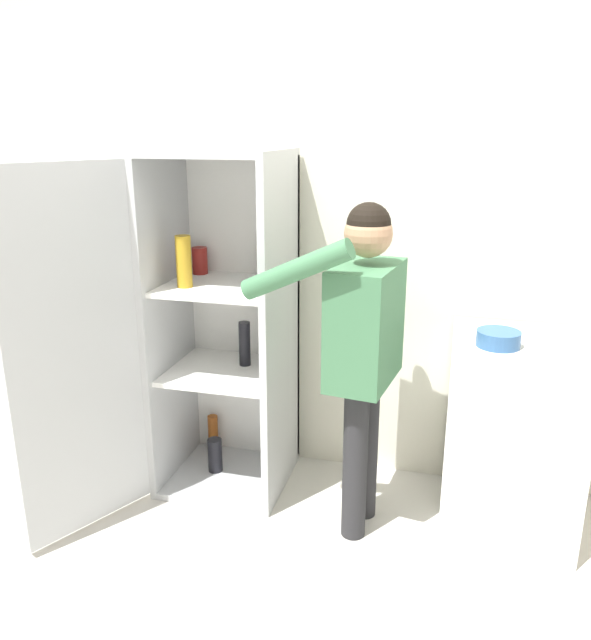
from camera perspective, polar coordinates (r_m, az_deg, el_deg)
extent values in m
plane|color=beige|center=(2.95, -3.79, -21.26)|extent=(12.00, 12.00, 0.00)
cube|color=silver|center=(3.31, 1.23, 7.41)|extent=(7.00, 0.06, 2.55)
cube|color=#B7BABC|center=(3.53, -6.09, -13.89)|extent=(0.64, 0.60, 0.04)
cube|color=#B7BABC|center=(3.04, -7.12, 14.94)|extent=(0.64, 0.60, 0.04)
cube|color=white|center=(3.43, -4.87, 0.79)|extent=(0.64, 0.03, 1.67)
cube|color=#B7BABC|center=(3.30, -11.44, -0.17)|extent=(0.03, 0.60, 1.67)
cube|color=#B7BABC|center=(3.09, -1.35, -1.03)|extent=(0.04, 0.60, 1.67)
cube|color=white|center=(3.26, -6.42, -4.67)|extent=(0.57, 0.53, 0.02)
cube|color=white|center=(3.13, -6.69, 3.06)|extent=(0.57, 0.53, 0.02)
cube|color=#B7BABC|center=(2.92, -19.55, -3.13)|extent=(0.32, 0.59, 1.67)
cylinder|color=#9E4C19|center=(3.70, -7.54, -10.21)|extent=(0.06, 0.06, 0.21)
cylinder|color=black|center=(3.50, -7.37, -12.14)|extent=(0.08, 0.08, 0.19)
cylinder|color=maroon|center=(3.35, -8.74, 5.39)|extent=(0.08, 0.08, 0.14)
cylinder|color=#B78C1E|center=(3.06, -10.18, 5.28)|extent=(0.08, 0.08, 0.25)
cylinder|color=black|center=(3.27, -4.67, -2.18)|extent=(0.06, 0.06, 0.24)
cylinder|color=black|center=(3.20, -3.02, 5.75)|extent=(0.06, 0.06, 0.22)
cylinder|color=#262628|center=(2.92, 5.46, -12.91)|extent=(0.11, 0.11, 0.75)
cylinder|color=#262628|center=(3.07, 6.49, -11.35)|extent=(0.11, 0.11, 0.75)
cube|color=#3F724C|center=(2.74, 6.40, -0.37)|extent=(0.31, 0.47, 0.53)
sphere|color=tan|center=(2.65, 6.68, 7.87)|extent=(0.21, 0.21, 0.21)
sphere|color=black|center=(2.65, 6.71, 8.64)|extent=(0.19, 0.19, 0.19)
cylinder|color=#3F724C|center=(2.52, 0.08, 4.58)|extent=(0.50, 0.16, 0.29)
cylinder|color=#3F724C|center=(2.98, 7.75, 0.44)|extent=(0.09, 0.09, 0.50)
cube|color=white|center=(3.13, 19.07, -9.85)|extent=(0.59, 0.63, 0.92)
cylinder|color=#335B8E|center=(2.85, 18.06, -1.63)|extent=(0.19, 0.19, 0.07)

